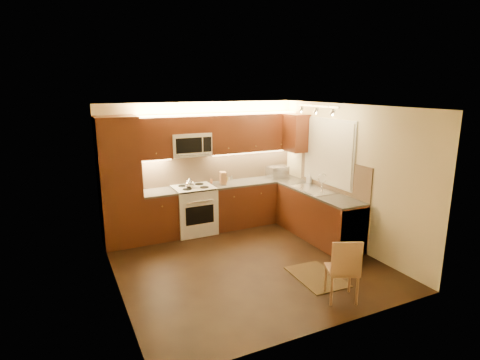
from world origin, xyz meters
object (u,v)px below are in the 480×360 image
kettle (190,183)px  soap_bottle (309,178)px  sink (314,186)px  toaster_oven (277,172)px  knife_block (223,178)px  stove (194,210)px  dining_chair (342,268)px  microwave (190,144)px

kettle → soap_bottle: size_ratio=1.05×
sink → toaster_oven: 1.17m
knife_block → soap_bottle: bearing=-11.3°
knife_block → toaster_oven: bearing=11.1°
kettle → toaster_oven: bearing=-14.1°
stove → dining_chair: (0.96, -3.20, -0.02)m
stove → sink: 2.35m
stove → dining_chair: size_ratio=1.04×
kettle → dining_chair: size_ratio=0.23×
microwave → sink: size_ratio=0.88×
stove → microwave: 1.27m
dining_chair → knife_block: bearing=120.0°
sink → toaster_oven: bearing=95.5°
kettle → sink: bearing=-44.0°
microwave → sink: bearing=-32.2°
dining_chair → microwave: bearing=130.4°
microwave → dining_chair: size_ratio=0.86×
dining_chair → toaster_oven: bearing=98.3°
toaster_oven → kettle: bearing=-178.5°
kettle → soap_bottle: kettle is taller
microwave → soap_bottle: microwave is taller
sink → dining_chair: bearing=-116.7°
soap_bottle → kettle: bearing=146.6°
knife_block → dining_chair: (0.32, -3.24, -0.58)m
microwave → dining_chair: (0.96, -3.33, -1.28)m
soap_bottle → stove: bearing=144.3°
toaster_oven → soap_bottle: 0.75m
dining_chair → sink: bearing=87.6°
stove → soap_bottle: bearing=-15.5°
toaster_oven → knife_block: size_ratio=1.70×
stove → toaster_oven: size_ratio=2.24×
microwave → knife_block: (0.64, -0.09, -0.70)m
kettle → microwave: bearing=47.7°
kettle → dining_chair: 3.35m
stove → dining_chair: bearing=-73.4°
dining_chair → stove: bearing=131.0°
toaster_oven → dining_chair: (-0.93, -3.24, -0.58)m
dining_chair → kettle: bearing=133.0°
knife_block → soap_bottle: (1.60, -0.67, -0.02)m
stove → toaster_oven: 1.97m
sink → dining_chair: (-1.04, -2.07, -0.53)m
stove → microwave: size_ratio=1.21×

